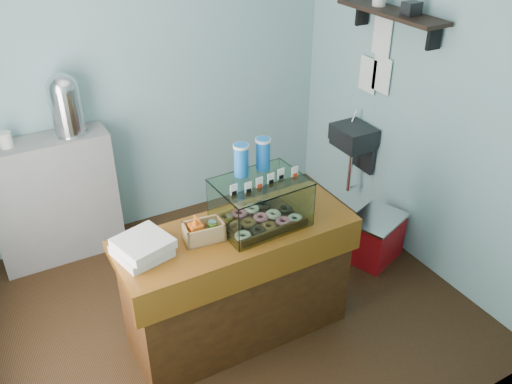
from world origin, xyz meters
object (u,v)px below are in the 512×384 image
display_case (258,199)px  red_cooler (375,237)px  coffee_urn (65,103)px  counter (238,283)px

display_case → red_cooler: display_case is taller
display_case → coffee_urn: bearing=115.9°
coffee_urn → red_cooler: bearing=-33.2°
display_case → counter: bearing=-172.3°
counter → coffee_urn: bearing=112.9°
coffee_urn → counter: bearing=-67.1°
display_case → red_cooler: 1.53m
counter → display_case: bearing=10.5°
display_case → coffee_urn: size_ratio=1.19×
coffee_urn → red_cooler: (2.10, -1.37, -1.16)m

